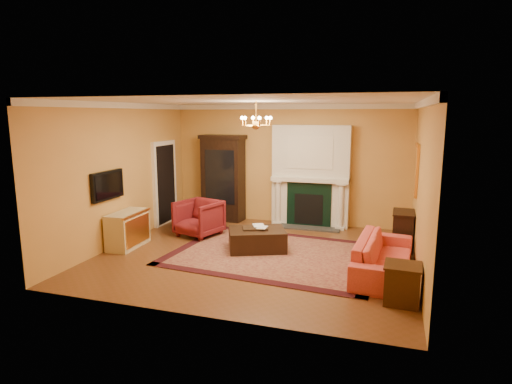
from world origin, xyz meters
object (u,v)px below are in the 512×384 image
at_px(coral_sofa, 384,250).
at_px(end_table, 402,285).
at_px(commode, 128,229).
at_px(leather_ottoman, 257,239).
at_px(china_cabinet, 223,180).
at_px(pedestal_table, 180,214).
at_px(wingback_armchair, 199,216).
at_px(console_table, 403,231).

height_order(coral_sofa, end_table, coral_sofa).
xyz_separation_m(commode, leather_ottoman, (2.66, 0.60, -0.15)).
height_order(china_cabinet, end_table, china_cabinet).
height_order(china_cabinet, pedestal_table, china_cabinet).
xyz_separation_m(pedestal_table, end_table, (5.04, -2.74, -0.09)).
distance_m(pedestal_table, coral_sofa, 5.02).
bearing_deg(wingback_armchair, commode, -113.89).
relative_size(end_table, console_table, 0.74).
distance_m(pedestal_table, commode, 1.64).
distance_m(commode, leather_ottoman, 2.73).
bearing_deg(leather_ottoman, coral_sofa, -36.96).
bearing_deg(leather_ottoman, commode, 169.41).
height_order(wingback_armchair, pedestal_table, wingback_armchair).
distance_m(wingback_armchair, commode, 1.62).
distance_m(wingback_armchair, pedestal_table, 0.76).
distance_m(coral_sofa, end_table, 1.18).
distance_m(china_cabinet, pedestal_table, 1.54).
xyz_separation_m(china_cabinet, console_table, (4.47, -1.25, -0.68)).
bearing_deg(china_cabinet, leather_ottoman, -49.26).
distance_m(china_cabinet, coral_sofa, 5.03).
relative_size(china_cabinet, pedestal_table, 3.33).
height_order(wingback_armchair, end_table, wingback_armchair).
height_order(end_table, console_table, console_table).
bearing_deg(wingback_armchair, leather_ottoman, -3.97).
xyz_separation_m(china_cabinet, wingback_armchair, (0.02, -1.58, -0.61)).
distance_m(wingback_armchair, coral_sofa, 4.28).
distance_m(pedestal_table, console_table, 5.10).
distance_m(china_cabinet, leather_ottoman, 2.86).
relative_size(coral_sofa, end_table, 3.90).
relative_size(pedestal_table, coral_sofa, 0.29).
xyz_separation_m(coral_sofa, leather_ottoman, (-2.50, 0.61, -0.20)).
relative_size(china_cabinet, commode, 2.12).
bearing_deg(console_table, leather_ottoman, -160.05).
xyz_separation_m(wingback_armchair, console_table, (4.45, 0.34, -0.07)).
bearing_deg(leather_ottoman, wingback_armchair, 135.49).
bearing_deg(pedestal_table, console_table, -0.39).
xyz_separation_m(end_table, console_table, (0.06, 2.70, 0.10)).
relative_size(wingback_armchair, commode, 0.90).
relative_size(coral_sofa, leather_ottoman, 1.95).
bearing_deg(console_table, coral_sofa, -101.12).
bearing_deg(leather_ottoman, pedestal_table, 132.99).
relative_size(china_cabinet, console_table, 2.77).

